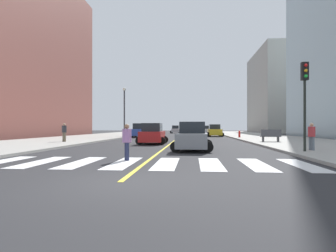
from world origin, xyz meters
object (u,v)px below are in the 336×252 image
object	(u,v)px
car_gray_fifth	(193,137)
traffic_light_near_corner	(305,89)
street_lamp	(124,107)
pedestrian_walking_west	(64,131)
pedestrian_crossing	(127,140)
park_bench	(271,136)
fire_hydrant	(239,134)
car_silver_second	(176,130)
pedestrian_waiting_east	(312,135)
car_yellow_fourth	(215,131)
car_white_third	(208,130)
car_blue_sixth	(141,131)
car_red_nearest	(153,134)

from	to	relation	value
car_gray_fifth	traffic_light_near_corner	xyz separation A→B (m)	(6.22, -1.68, 2.78)
street_lamp	pedestrian_walking_west	bearing A→B (deg)	-97.82
pedestrian_crossing	traffic_light_near_corner	bearing A→B (deg)	-88.36
park_bench	fire_hydrant	size ratio (longest dim) A/B	2.03
park_bench	pedestrian_crossing	xyz separation A→B (m)	(-10.15, -14.21, 0.21)
car_silver_second	pedestrian_walking_west	bearing A→B (deg)	-100.69
car_gray_fifth	pedestrian_waiting_east	size ratio (longest dim) A/B	2.62
car_yellow_fourth	pedestrian_crossing	xyz separation A→B (m)	(-6.37, -31.86, 0.02)
car_white_third	fire_hydrant	distance (m)	24.31
car_silver_second	car_white_third	xyz separation A→B (m)	(7.51, -5.73, -0.02)
car_blue_sixth	park_bench	xyz separation A→B (m)	(14.67, -13.10, -0.25)
car_white_third	park_bench	world-z (taller)	car_white_third
car_white_third	car_gray_fifth	xyz separation A→B (m)	(-3.44, -43.36, 0.02)
car_white_third	pedestrian_walking_west	bearing A→B (deg)	69.02
car_yellow_fourth	park_bench	world-z (taller)	car_yellow_fourth
car_silver_second	traffic_light_near_corner	world-z (taller)	traffic_light_near_corner
car_silver_second	park_bench	xyz separation A→B (m)	(11.27, -40.37, -0.17)
car_gray_fifth	traffic_light_near_corner	bearing A→B (deg)	167.71
car_white_third	pedestrian_walking_west	xyz separation A→B (m)	(-15.23, -36.42, 0.26)
car_silver_second	street_lamp	xyz separation A→B (m)	(-5.71, -27.55, 3.44)
pedestrian_walking_west	fire_hydrant	bearing A→B (deg)	58.32
car_red_nearest	car_gray_fifth	xyz separation A→B (m)	(3.52, -6.52, -0.00)
car_white_third	fire_hydrant	size ratio (longest dim) A/B	4.54
car_silver_second	pedestrian_walking_west	world-z (taller)	pedestrian_walking_west
car_red_nearest	pedestrian_waiting_east	distance (m)	12.77
car_white_third	park_bench	bearing A→B (deg)	97.90
pedestrian_crossing	pedestrian_waiting_east	xyz separation A→B (m)	(9.87, 4.65, 0.12)
car_gray_fifth	park_bench	world-z (taller)	car_gray_fifth
traffic_light_near_corner	pedestrian_walking_west	size ratio (longest dim) A/B	2.90
car_silver_second	car_yellow_fourth	world-z (taller)	car_yellow_fourth
car_yellow_fourth	park_bench	xyz separation A→B (m)	(3.77, -17.66, -0.20)
car_yellow_fourth	car_gray_fifth	world-z (taller)	car_yellow_fourth
pedestrian_waiting_east	pedestrian_walking_west	xyz separation A→B (m)	(-18.71, 7.77, 0.07)
car_red_nearest	car_blue_sixth	distance (m)	15.80
car_silver_second	park_bench	size ratio (longest dim) A/B	2.28
car_blue_sixth	fire_hydrant	bearing A→B (deg)	-10.52
car_gray_fifth	traffic_light_near_corner	distance (m)	7.01
park_bench	pedestrian_waiting_east	distance (m)	9.57
street_lamp	car_yellow_fourth	bearing A→B (deg)	20.10
car_yellow_fourth	car_gray_fifth	distance (m)	26.60
car_blue_sixth	traffic_light_near_corner	distance (m)	27.33
car_blue_sixth	fire_hydrant	world-z (taller)	car_blue_sixth
car_blue_sixth	street_lamp	world-z (taller)	street_lamp
traffic_light_near_corner	pedestrian_waiting_east	size ratio (longest dim) A/B	3.12
pedestrian_waiting_east	fire_hydrant	xyz separation A→B (m)	(-0.85, 20.03, -0.45)
car_white_third	traffic_light_near_corner	xyz separation A→B (m)	(2.78, -45.04, 2.80)
traffic_light_near_corner	street_lamp	xyz separation A→B (m)	(-16.00, 23.22, 0.67)
car_silver_second	car_red_nearest	bearing A→B (deg)	-89.57
car_blue_sixth	pedestrian_waiting_east	distance (m)	26.84
pedestrian_waiting_east	pedestrian_crossing	bearing A→B (deg)	87.61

